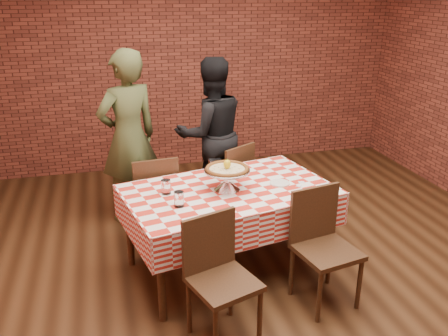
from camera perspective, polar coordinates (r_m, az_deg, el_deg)
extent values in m
plane|color=black|center=(4.13, 5.23, -13.53)|extent=(6.00, 6.00, 0.00)
plane|color=maroon|center=(6.36, -3.62, 13.04)|extent=(5.50, 0.00, 5.50)
cube|color=#452915|center=(4.11, 0.55, -7.42)|extent=(1.85, 1.32, 0.75)
cylinder|color=beige|center=(3.87, 0.37, -0.17)|extent=(0.47, 0.47, 0.03)
ellipsoid|color=yellow|center=(3.85, 0.38, 0.46)|extent=(0.08, 0.08, 0.08)
cylinder|color=white|center=(3.63, -5.45, -3.75)|extent=(0.09, 0.09, 0.12)
cylinder|color=white|center=(3.86, -7.01, -2.28)|extent=(0.09, 0.09, 0.12)
cylinder|color=white|center=(4.07, 6.74, -1.82)|extent=(0.20, 0.20, 0.01)
cube|color=white|center=(4.04, 9.02, -2.14)|extent=(0.06, 0.06, 0.00)
cube|color=white|center=(4.12, 9.32, -1.71)|extent=(0.06, 0.05, 0.00)
cube|color=silver|center=(4.20, -1.08, 0.05)|extent=(0.11, 0.09, 0.15)
imported|color=#444B29|center=(4.92, -11.43, 3.61)|extent=(0.77, 0.66, 1.79)
imported|color=black|center=(5.18, -1.56, 4.16)|extent=(0.87, 0.72, 1.66)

